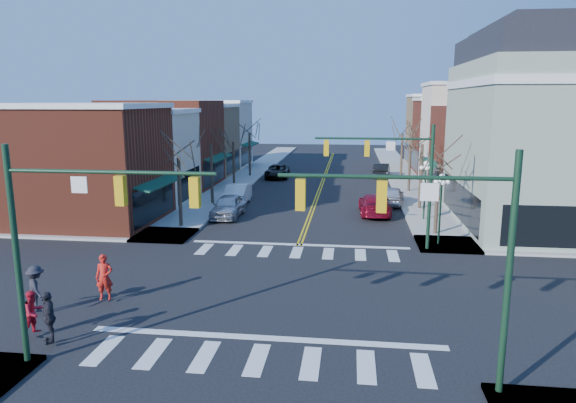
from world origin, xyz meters
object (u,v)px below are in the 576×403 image
(car_left_far, at_px, (277,171))
(pedestrian_red_b, at_px, (33,312))
(car_left_near, at_px, (228,206))
(car_left_mid, at_px, (237,195))
(pedestrian_dark_b, at_px, (36,289))
(pedestrian_red_a, at_px, (104,277))
(lamppost_midblock, at_px, (425,180))
(car_right_mid, at_px, (392,196))
(pedestrian_dark_a, at_px, (49,317))
(lamppost_corner, at_px, (441,197))
(car_right_near, at_px, (375,204))
(car_right_far, at_px, (382,170))
(victorian_corner, at_px, (558,129))

(car_left_far, bearing_deg, pedestrian_red_b, -96.98)
(car_left_near, height_order, car_left_mid, car_left_near)
(pedestrian_dark_b, bearing_deg, pedestrian_red_a, -102.06)
(lamppost_midblock, xyz_separation_m, car_right_mid, (-1.80, 5.71, -2.19))
(lamppost_midblock, distance_m, pedestrian_dark_b, 25.72)
(pedestrian_red_b, bearing_deg, pedestrian_dark_a, -102.94)
(car_left_mid, bearing_deg, lamppost_corner, -37.72)
(pedestrian_red_b, bearing_deg, car_left_mid, 12.13)
(lamppost_corner, distance_m, car_right_mid, 12.54)
(car_right_near, bearing_deg, lamppost_midblock, 150.77)
(pedestrian_red_a, xyz_separation_m, pedestrian_dark_a, (-0.07, -3.96, -0.06))
(car_left_mid, relative_size, car_right_mid, 1.10)
(car_left_near, height_order, pedestrian_red_a, pedestrian_red_a)
(car_right_far, height_order, pedestrian_red_b, pedestrian_red_b)
(lamppost_corner, relative_size, pedestrian_dark_b, 2.29)
(victorian_corner, height_order, lamppost_corner, victorian_corner)
(lamppost_midblock, relative_size, pedestrian_dark_b, 2.29)
(lamppost_midblock, height_order, pedestrian_red_a, lamppost_midblock)
(lamppost_corner, distance_m, car_right_far, 28.27)
(car_left_mid, xyz_separation_m, car_right_mid, (12.80, 1.41, -0.05))
(lamppost_midblock, bearing_deg, pedestrian_dark_b, -133.43)
(car_left_far, xyz_separation_m, car_right_mid, (11.57, -13.71, 0.03))
(car_right_near, bearing_deg, pedestrian_dark_b, 53.27)
(car_left_near, bearing_deg, car_left_far, 88.04)
(car_left_mid, height_order, car_left_far, car_left_mid)
(lamppost_corner, relative_size, lamppost_midblock, 1.00)
(lamppost_midblock, bearing_deg, car_right_near, 152.58)
(lamppost_corner, height_order, pedestrian_red_a, lamppost_corner)
(victorian_corner, xyz_separation_m, pedestrian_red_a, (-23.80, -16.63, -5.52))
(car_left_near, bearing_deg, pedestrian_dark_a, -93.36)
(car_left_far, relative_size, car_right_mid, 1.18)
(car_left_near, distance_m, pedestrian_red_b, 20.29)
(car_left_near, bearing_deg, car_right_near, 11.83)
(lamppost_corner, bearing_deg, pedestrian_dark_b, -145.47)
(lamppost_midblock, bearing_deg, pedestrian_dark_a, -126.43)
(victorian_corner, distance_m, car_right_near, 13.28)
(lamppost_corner, distance_m, pedestrian_dark_b, 21.49)
(car_left_near, bearing_deg, pedestrian_red_b, -96.11)
(car_right_mid, height_order, pedestrian_dark_b, pedestrian_dark_b)
(lamppost_corner, bearing_deg, pedestrian_dark_a, -136.85)
(lamppost_midblock, relative_size, pedestrian_red_a, 2.19)
(lamppost_midblock, relative_size, car_right_mid, 0.96)
(car_left_near, xyz_separation_m, pedestrian_dark_a, (-1.37, -20.68, 0.26))
(car_left_mid, bearing_deg, car_right_near, -13.99)
(pedestrian_red_b, distance_m, pedestrian_dark_a, 1.08)
(car_left_mid, height_order, car_right_far, car_left_mid)
(car_left_far, relative_size, pedestrian_dark_b, 2.82)
(car_right_near, xyz_separation_m, pedestrian_red_a, (-12.10, -18.90, 0.34))
(victorian_corner, xyz_separation_m, lamppost_corner, (-8.30, -6.00, -3.70))
(car_left_mid, xyz_separation_m, pedestrian_dark_b, (-3.03, -22.93, 0.28))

